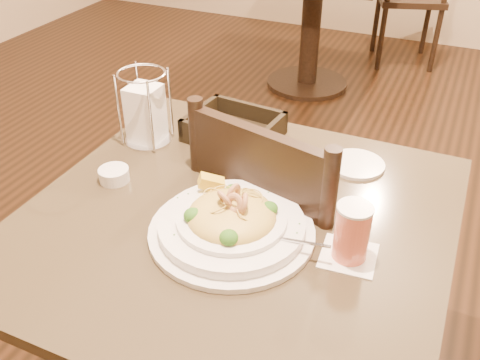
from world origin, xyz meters
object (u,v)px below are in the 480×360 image
at_px(background_table, 312,7).
at_px(side_plate, 356,164).
at_px(bread_basket, 234,130).
at_px(main_table, 237,292).
at_px(dining_chair_near, 284,246).
at_px(drink_glass, 352,233).
at_px(napkin_caddy, 145,112).
at_px(pasta_bowl, 232,222).
at_px(butter_ramekin, 114,175).

relative_size(background_table, side_plate, 6.57).
bearing_deg(bread_basket, main_table, -64.46).
relative_size(bread_basket, side_plate, 1.77).
bearing_deg(background_table, bread_basket, -78.67).
bearing_deg(background_table, side_plate, -69.90).
xyz_separation_m(dining_chair_near, side_plate, (0.15, 0.09, 0.25)).
xyz_separation_m(main_table, background_table, (-0.55, 2.34, 0.00)).
xyz_separation_m(background_table, bread_basket, (0.41, -2.02, 0.26)).
distance_m(dining_chair_near, side_plate, 0.30).
distance_m(drink_glass, side_plate, 0.34).
distance_m(background_table, napkin_caddy, 2.17).
bearing_deg(bread_basket, side_plate, -1.07).
relative_size(pasta_bowl, bread_basket, 1.55).
distance_m(background_table, drink_glass, 2.52).
height_order(drink_glass, side_plate, drink_glass).
bearing_deg(napkin_caddy, pasta_bowl, -35.43).
height_order(main_table, side_plate, side_plate).
height_order(dining_chair_near, side_plate, dining_chair_near).
height_order(napkin_caddy, butter_ramekin, napkin_caddy).
bearing_deg(dining_chair_near, drink_glass, 144.80).
bearing_deg(drink_glass, pasta_bowl, -172.56).
height_order(pasta_bowl, napkin_caddy, napkin_caddy).
xyz_separation_m(bread_basket, side_plate, (0.34, -0.01, -0.02)).
bearing_deg(butter_ramekin, bread_basket, 60.59).
relative_size(dining_chair_near, bread_basket, 3.77).
relative_size(drink_glass, side_plate, 0.87).
relative_size(background_table, pasta_bowl, 2.40).
xyz_separation_m(main_table, drink_glass, (0.26, -0.03, 0.29)).
bearing_deg(main_table, bread_basket, 115.54).
xyz_separation_m(background_table, pasta_bowl, (0.57, -2.40, 0.27)).
relative_size(main_table, napkin_caddy, 4.55).
distance_m(background_table, dining_chair_near, 2.20).
relative_size(dining_chair_near, pasta_bowl, 2.43).
height_order(main_table, background_table, same).
xyz_separation_m(drink_glass, butter_ramekin, (-0.58, 0.03, -0.04)).
relative_size(drink_glass, butter_ramekin, 1.69).
distance_m(dining_chair_near, pasta_bowl, 0.39).
bearing_deg(drink_glass, bread_basket, 139.96).
xyz_separation_m(main_table, side_plate, (0.19, 0.30, 0.24)).
bearing_deg(pasta_bowl, napkin_caddy, 144.57).
relative_size(pasta_bowl, napkin_caddy, 1.94).
relative_size(background_table, dining_chair_near, 0.99).
bearing_deg(main_table, dining_chair_near, 78.94).
bearing_deg(bread_basket, background_table, 101.33).
distance_m(drink_glass, bread_basket, 0.53).
distance_m(main_table, butter_ramekin, 0.41).
distance_m(napkin_caddy, side_plate, 0.55).
xyz_separation_m(main_table, napkin_caddy, (-0.35, 0.20, 0.32)).
xyz_separation_m(pasta_bowl, bread_basket, (-0.17, 0.37, -0.01)).
distance_m(pasta_bowl, drink_glass, 0.24).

